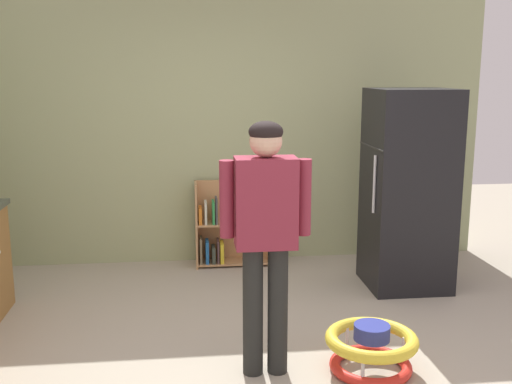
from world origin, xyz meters
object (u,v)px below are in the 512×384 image
object	(u,v)px
bookshelf	(230,229)
standing_person	(266,226)
baby_walker	(371,348)
refrigerator	(408,190)

from	to	relation	value
bookshelf	standing_person	size ratio (longest dim) A/B	0.52
standing_person	baby_walker	distance (m)	1.08
bookshelf	baby_walker	xyz separation A→B (m)	(0.76, -2.35, -0.21)
standing_person	baby_walker	xyz separation A→B (m)	(0.69, -0.06, -0.83)
standing_person	baby_walker	size ratio (longest dim) A/B	2.71
refrigerator	standing_person	size ratio (longest dim) A/B	1.09
bookshelf	baby_walker	size ratio (longest dim) A/B	1.41
refrigerator	baby_walker	xyz separation A→B (m)	(-0.78, -1.54, -0.73)
refrigerator	bookshelf	world-z (taller)	refrigerator
refrigerator	bookshelf	xyz separation A→B (m)	(-1.54, 0.81, -0.53)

